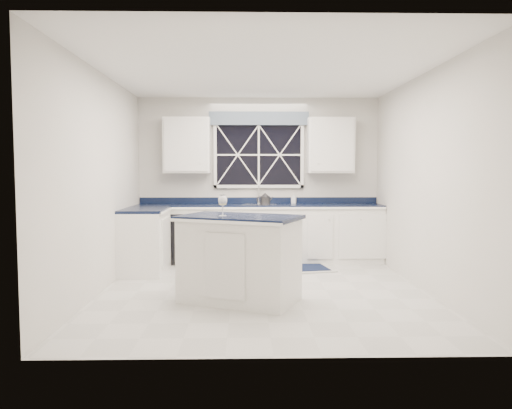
{
  "coord_description": "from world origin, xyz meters",
  "views": [
    {
      "loc": [
        -0.23,
        -6.13,
        1.5
      ],
      "look_at": [
        -0.09,
        0.4,
        1.05
      ],
      "focal_mm": 35.0,
      "sensor_mm": 36.0,
      "label": 1
    }
  ],
  "objects_px": {
    "kettle": "(265,199)",
    "wine_glass": "(223,201)",
    "faucet": "(259,194)",
    "soap_bottle": "(294,199)",
    "island": "(240,258)",
    "dishwasher": "(192,237)"
  },
  "relations": [
    {
      "from": "island",
      "to": "soap_bottle",
      "type": "height_order",
      "value": "soap_bottle"
    },
    {
      "from": "kettle",
      "to": "soap_bottle",
      "type": "distance_m",
      "value": 0.53
    },
    {
      "from": "soap_bottle",
      "to": "dishwasher",
      "type": "bearing_deg",
      "value": -172.56
    },
    {
      "from": "faucet",
      "to": "island",
      "type": "distance_m",
      "value": 2.73
    },
    {
      "from": "island",
      "to": "soap_bottle",
      "type": "xyz_separation_m",
      "value": [
        0.88,
        2.67,
        0.53
      ]
    },
    {
      "from": "wine_glass",
      "to": "faucet",
      "type": "bearing_deg",
      "value": 79.95
    },
    {
      "from": "island",
      "to": "wine_glass",
      "type": "xyz_separation_m",
      "value": [
        -0.19,
        -0.06,
        0.66
      ]
    },
    {
      "from": "faucet",
      "to": "soap_bottle",
      "type": "height_order",
      "value": "faucet"
    },
    {
      "from": "soap_bottle",
      "to": "wine_glass",
      "type": "bearing_deg",
      "value": -111.31
    },
    {
      "from": "faucet",
      "to": "soap_bottle",
      "type": "bearing_deg",
      "value": 2.5
    },
    {
      "from": "dishwasher",
      "to": "wine_glass",
      "type": "xyz_separation_m",
      "value": [
        0.62,
        -2.51,
        0.74
      ]
    },
    {
      "from": "faucet",
      "to": "kettle",
      "type": "height_order",
      "value": "faucet"
    },
    {
      "from": "dishwasher",
      "to": "kettle",
      "type": "xyz_separation_m",
      "value": [
        1.2,
        0.02,
        0.62
      ]
    },
    {
      "from": "dishwasher",
      "to": "island",
      "type": "relative_size",
      "value": 0.54
    },
    {
      "from": "faucet",
      "to": "wine_glass",
      "type": "bearing_deg",
      "value": -100.05
    },
    {
      "from": "dishwasher",
      "to": "kettle",
      "type": "bearing_deg",
      "value": 0.9
    },
    {
      "from": "kettle",
      "to": "wine_glass",
      "type": "relative_size",
      "value": 1.1
    },
    {
      "from": "kettle",
      "to": "wine_glass",
      "type": "distance_m",
      "value": 2.6
    },
    {
      "from": "island",
      "to": "soap_bottle",
      "type": "bearing_deg",
      "value": 95.83
    },
    {
      "from": "kettle",
      "to": "dishwasher",
      "type": "bearing_deg",
      "value": -174.53
    },
    {
      "from": "faucet",
      "to": "kettle",
      "type": "xyz_separation_m",
      "value": [
        0.1,
        -0.18,
        -0.07
      ]
    },
    {
      "from": "kettle",
      "to": "soap_bottle",
      "type": "bearing_deg",
      "value": 26.89
    }
  ]
}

